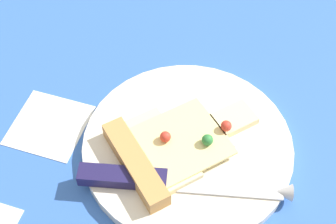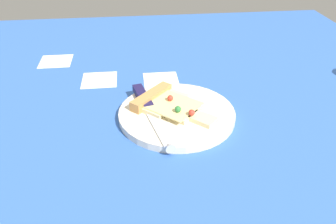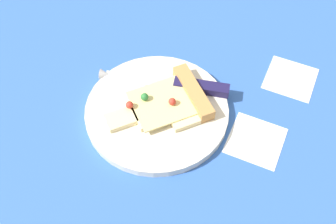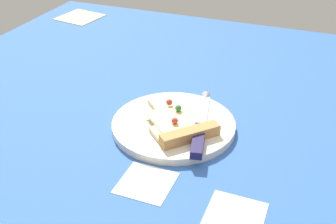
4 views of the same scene
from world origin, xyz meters
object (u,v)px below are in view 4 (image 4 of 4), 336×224
(plate, at_px, (174,125))
(knife, at_px, (200,128))
(pizza_slice, at_px, (179,125))
(napkin, at_px, (80,17))

(plate, height_order, knife, knife)
(pizza_slice, distance_m, napkin, 0.79)
(pizza_slice, xyz_separation_m, knife, (0.04, 0.01, -0.00))
(knife, relative_size, napkin, 1.84)
(plate, relative_size, napkin, 1.94)
(plate, xyz_separation_m, knife, (0.06, -0.01, 0.01))
(pizza_slice, relative_size, napkin, 1.39)
(plate, xyz_separation_m, pizza_slice, (0.02, -0.02, 0.02))
(knife, bearing_deg, plate, 156.86)
(plate, bearing_deg, napkin, 136.09)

